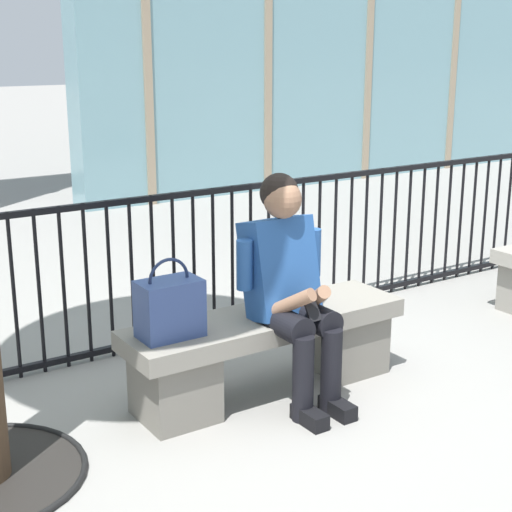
% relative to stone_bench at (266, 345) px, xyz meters
% --- Properties ---
extents(ground_plane, '(60.00, 60.00, 0.00)m').
position_rel_stone_bench_xyz_m(ground_plane, '(0.00, 0.00, -0.27)').
color(ground_plane, gray).
extents(stone_bench, '(1.60, 0.44, 0.45)m').
position_rel_stone_bench_xyz_m(stone_bench, '(0.00, 0.00, 0.00)').
color(stone_bench, gray).
rests_on(stone_bench, ground).
extents(seated_person_with_phone, '(0.52, 0.66, 1.21)m').
position_rel_stone_bench_xyz_m(seated_person_with_phone, '(0.06, -0.13, 0.38)').
color(seated_person_with_phone, black).
rests_on(seated_person_with_phone, ground).
extents(handbag_on_bench, '(0.31, 0.19, 0.40)m').
position_rel_stone_bench_xyz_m(handbag_on_bench, '(-0.58, -0.01, 0.33)').
color(handbag_on_bench, '#33477F').
rests_on(handbag_on_bench, stone_bench).
extents(plaza_railing, '(8.75, 0.04, 0.97)m').
position_rel_stone_bench_xyz_m(plaza_railing, '(-0.00, 0.93, 0.22)').
color(plaza_railing, black).
rests_on(plaza_railing, ground).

